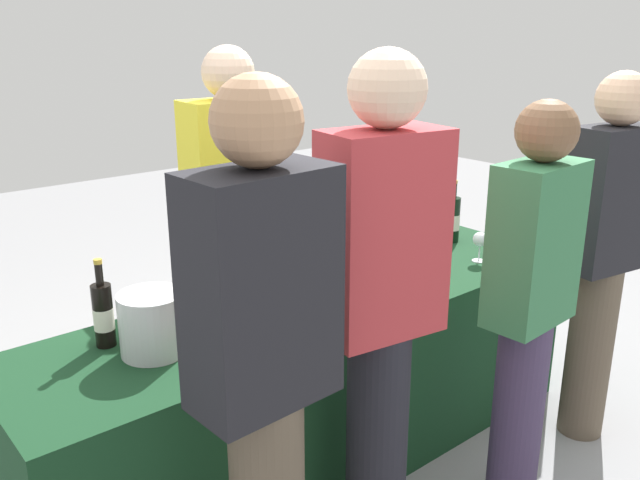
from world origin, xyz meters
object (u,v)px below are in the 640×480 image
at_px(wine_bottle_4, 382,242).
at_px(wine_bottle_6, 429,225).
at_px(wine_bottle_3, 317,258).
at_px(ice_bucket, 153,324).
at_px(wine_bottle_7, 452,219).
at_px(guest_1, 381,302).
at_px(menu_board, 377,269).
at_px(wine_glass_0, 211,316).
at_px(guest_2, 529,298).
at_px(wine_bottle_0, 103,314).
at_px(guest_0, 264,369).
at_px(wine_bottle_1, 205,285).
at_px(server_pouring, 234,222).
at_px(wine_bottle_5, 392,234).
at_px(wine_bottle_2, 241,283).
at_px(wine_glass_2, 480,241).
at_px(guest_3, 603,247).
at_px(wine_glass_1, 363,274).

distance_m(wine_bottle_4, wine_bottle_6, 0.37).
relative_size(wine_bottle_3, ice_bucket, 1.48).
xyz_separation_m(wine_bottle_7, guest_1, (-1.20, -0.69, 0.10)).
height_order(wine_bottle_4, menu_board, wine_bottle_4).
bearing_deg(ice_bucket, wine_glass_0, -16.99).
bearing_deg(wine_bottle_7, guest_2, -125.28).
bearing_deg(wine_bottle_0, wine_bottle_6, 0.76).
distance_m(wine_bottle_3, guest_1, 0.74).
height_order(wine_bottle_3, wine_bottle_4, wine_bottle_3).
height_order(wine_bottle_7, wine_glass_0, wine_bottle_7).
height_order(guest_0, guest_2, guest_0).
xyz_separation_m(wine_bottle_0, wine_bottle_4, (1.32, -0.02, -0.01)).
bearing_deg(guest_1, wine_bottle_1, 116.39).
relative_size(wine_bottle_1, server_pouring, 0.19).
bearing_deg(wine_bottle_4, guest_0, -147.87).
relative_size(wine_bottle_0, wine_bottle_5, 0.96).
bearing_deg(menu_board, wine_bottle_2, -164.93).
height_order(wine_bottle_5, wine_glass_0, wine_bottle_5).
distance_m(wine_glass_0, guest_1, 0.60).
bearing_deg(wine_bottle_7, wine_bottle_4, -178.09).
bearing_deg(menu_board, wine_glass_2, -118.02).
xyz_separation_m(wine_bottle_7, wine_glass_0, (-1.54, -0.21, -0.02)).
bearing_deg(guest_3, wine_bottle_5, 131.93).
xyz_separation_m(wine_bottle_4, guest_3, (0.58, -0.76, 0.05)).
xyz_separation_m(server_pouring, guest_3, (1.07, -1.23, -0.03)).
height_order(wine_bottle_2, ice_bucket, wine_bottle_2).
bearing_deg(wine_glass_1, menu_board, 42.43).
relative_size(wine_bottle_6, guest_0, 0.18).
height_order(wine_bottle_4, wine_bottle_7, wine_bottle_7).
bearing_deg(wine_bottle_0, wine_glass_0, -36.81).
height_order(wine_bottle_1, guest_3, guest_3).
bearing_deg(guest_1, guest_3, 5.04).
distance_m(wine_bottle_5, wine_glass_0, 1.14).
relative_size(wine_bottle_6, guest_1, 0.17).
height_order(wine_bottle_7, ice_bucket, wine_bottle_7).
height_order(guest_2, guest_3, guest_3).
relative_size(wine_glass_2, guest_0, 0.08).
bearing_deg(wine_bottle_4, wine_glass_0, -169.19).
height_order(wine_bottle_1, wine_bottle_2, wine_bottle_1).
distance_m(wine_bottle_0, guest_2, 1.50).
bearing_deg(wine_bottle_7, menu_board, 77.71).
relative_size(wine_bottle_4, guest_0, 0.18).
bearing_deg(wine_bottle_5, wine_bottle_0, -179.82).
relative_size(wine_glass_0, guest_1, 0.08).
distance_m(wine_glass_0, guest_0, 0.58).
distance_m(wine_glass_2, ice_bucket, 1.60).
xyz_separation_m(server_pouring, guest_2, (0.41, -1.31, -0.07)).
height_order(wine_glass_2, menu_board, wine_glass_2).
bearing_deg(menu_board, wine_bottle_0, -172.72).
bearing_deg(guest_2, wine_bottle_3, 107.12).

